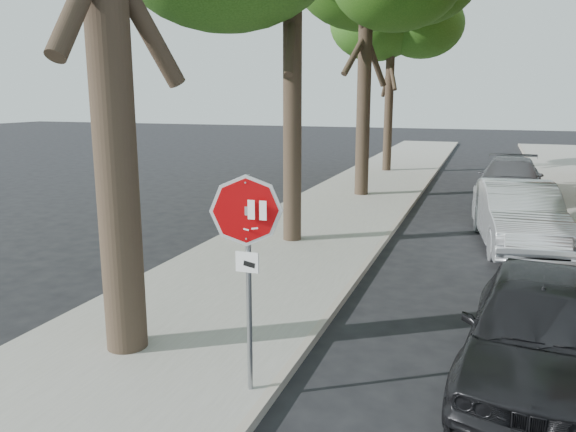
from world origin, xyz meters
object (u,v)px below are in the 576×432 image
tree_far (392,14)px  car_b (518,215)px  car_c (510,180)px  car_a (539,330)px  stop_sign (247,242)px

tree_far → car_b: bearing=-67.0°
tree_far → car_c: (5.32, -6.09, -6.48)m
car_b → car_c: bearing=82.4°
car_a → car_b: car_b is taller
car_c → car_a: bearing=-87.0°
car_b → car_a: bearing=-98.0°
car_c → stop_sign: bearing=-99.2°
tree_far → stop_sign: bearing=-84.5°
car_a → tree_far: bearing=111.5°
car_b → car_c: size_ratio=0.93×
tree_far → car_c: bearing=-48.8°
tree_far → car_a: bearing=-74.9°
stop_sign → car_a: 3.80m
tree_far → car_a: 21.32m
tree_far → car_b: (5.32, -12.55, -6.44)m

